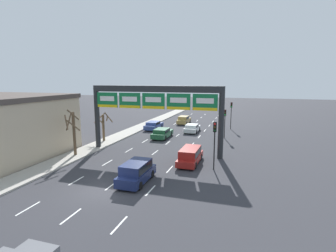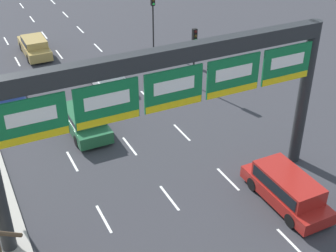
{
  "view_description": "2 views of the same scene",
  "coord_description": "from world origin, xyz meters",
  "px_view_note": "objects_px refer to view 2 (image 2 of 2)",
  "views": [
    {
      "loc": [
        10.12,
        -16.42,
        8.26
      ],
      "look_at": [
        1.57,
        11.02,
        3.19
      ],
      "focal_mm": 28.0,
      "sensor_mm": 36.0,
      "label": 1
    },
    {
      "loc": [
        -7.74,
        -4.53,
        14.4
      ],
      "look_at": [
        1.38,
        13.94,
        2.06
      ],
      "focal_mm": 50.0,
      "sensor_mm": 36.0,
      "label": 2
    }
  ],
  "objects_px": {
    "car_blue": "(6,92)",
    "traffic_light_mid_block": "(194,46)",
    "suv_red": "(287,187)",
    "traffic_light_far_end": "(153,11)",
    "sign_gantry": "(171,92)",
    "car_white": "(106,75)",
    "car_gold": "(34,46)",
    "car_green": "(84,120)"
  },
  "relations": [
    {
      "from": "traffic_light_far_end",
      "to": "suv_red",
      "type": "bearing_deg",
      "value": -97.14
    },
    {
      "from": "car_green",
      "to": "car_gold",
      "type": "xyz_separation_m",
      "value": [
        0.0,
        13.04,
        0.05
      ]
    },
    {
      "from": "car_blue",
      "to": "traffic_light_mid_block",
      "type": "height_order",
      "value": "traffic_light_mid_block"
    },
    {
      "from": "car_green",
      "to": "traffic_light_far_end",
      "type": "xyz_separation_m",
      "value": [
        8.97,
        9.84,
        2.55
      ]
    },
    {
      "from": "suv_red",
      "to": "traffic_light_far_end",
      "type": "distance_m",
      "value": 20.48
    },
    {
      "from": "car_green",
      "to": "car_blue",
      "type": "bearing_deg",
      "value": 120.97
    },
    {
      "from": "car_white",
      "to": "car_gold",
      "type": "relative_size",
      "value": 0.93
    },
    {
      "from": "suv_red",
      "to": "sign_gantry",
      "type": "bearing_deg",
      "value": 151.33
    },
    {
      "from": "sign_gantry",
      "to": "car_white",
      "type": "height_order",
      "value": "sign_gantry"
    },
    {
      "from": "traffic_light_far_end",
      "to": "car_gold",
      "type": "bearing_deg",
      "value": 160.38
    },
    {
      "from": "car_white",
      "to": "car_blue",
      "type": "bearing_deg",
      "value": 177.25
    },
    {
      "from": "suv_red",
      "to": "traffic_light_mid_block",
      "type": "distance_m",
      "value": 13.15
    },
    {
      "from": "sign_gantry",
      "to": "traffic_light_mid_block",
      "type": "xyz_separation_m",
      "value": [
        6.9,
        10.22,
        -2.73
      ]
    },
    {
      "from": "car_white",
      "to": "car_gold",
      "type": "xyz_separation_m",
      "value": [
        -3.24,
        7.6,
        0.09
      ]
    },
    {
      "from": "sign_gantry",
      "to": "car_gold",
      "type": "xyz_separation_m",
      "value": [
        -1.71,
        20.8,
        -4.93
      ]
    },
    {
      "from": "car_white",
      "to": "traffic_light_mid_block",
      "type": "relative_size",
      "value": 1.06
    },
    {
      "from": "car_blue",
      "to": "traffic_light_mid_block",
      "type": "relative_size",
      "value": 1.14
    },
    {
      "from": "sign_gantry",
      "to": "car_gold",
      "type": "distance_m",
      "value": 21.44
    },
    {
      "from": "car_green",
      "to": "traffic_light_far_end",
      "type": "height_order",
      "value": "traffic_light_far_end"
    },
    {
      "from": "car_white",
      "to": "traffic_light_mid_block",
      "type": "distance_m",
      "value": 6.55
    },
    {
      "from": "suv_red",
      "to": "car_white",
      "type": "bearing_deg",
      "value": 101.44
    },
    {
      "from": "car_green",
      "to": "car_gold",
      "type": "distance_m",
      "value": 13.04
    },
    {
      "from": "car_green",
      "to": "traffic_light_far_end",
      "type": "relative_size",
      "value": 1.04
    },
    {
      "from": "car_white",
      "to": "suv_red",
      "type": "xyz_separation_m",
      "value": [
        3.19,
        -15.78,
        0.19
      ]
    },
    {
      "from": "car_white",
      "to": "car_green",
      "type": "height_order",
      "value": "car_green"
    },
    {
      "from": "suv_red",
      "to": "car_blue",
      "type": "bearing_deg",
      "value": 121.57
    },
    {
      "from": "car_white",
      "to": "car_gold",
      "type": "distance_m",
      "value": 8.27
    },
    {
      "from": "car_gold",
      "to": "traffic_light_mid_block",
      "type": "height_order",
      "value": "traffic_light_mid_block"
    },
    {
      "from": "car_green",
      "to": "car_gold",
      "type": "height_order",
      "value": "car_gold"
    },
    {
      "from": "sign_gantry",
      "to": "traffic_light_far_end",
      "type": "relative_size",
      "value": 3.35
    },
    {
      "from": "suv_red",
      "to": "car_blue",
      "type": "distance_m",
      "value": 18.9
    },
    {
      "from": "traffic_light_mid_block",
      "to": "traffic_light_far_end",
      "type": "xyz_separation_m",
      "value": [
        0.36,
        7.38,
        0.3
      ]
    },
    {
      "from": "sign_gantry",
      "to": "car_white",
      "type": "distance_m",
      "value": 14.2
    },
    {
      "from": "traffic_light_mid_block",
      "to": "car_gold",
      "type": "bearing_deg",
      "value": 129.13
    },
    {
      "from": "car_blue",
      "to": "car_white",
      "type": "bearing_deg",
      "value": -2.75
    },
    {
      "from": "car_green",
      "to": "traffic_light_far_end",
      "type": "distance_m",
      "value": 13.55
    },
    {
      "from": "car_white",
      "to": "sign_gantry",
      "type": "bearing_deg",
      "value": -96.64
    },
    {
      "from": "sign_gantry",
      "to": "suv_red",
      "type": "xyz_separation_m",
      "value": [
        4.73,
        -2.59,
        -4.83
      ]
    },
    {
      "from": "car_green",
      "to": "traffic_light_mid_block",
      "type": "xyz_separation_m",
      "value": [
        8.61,
        2.46,
        2.25
      ]
    },
    {
      "from": "traffic_light_mid_block",
      "to": "car_green",
      "type": "bearing_deg",
      "value": -164.06
    },
    {
      "from": "car_gold",
      "to": "traffic_light_mid_block",
      "type": "xyz_separation_m",
      "value": [
        8.61,
        -10.58,
        2.2
      ]
    },
    {
      "from": "car_blue",
      "to": "traffic_light_mid_block",
      "type": "bearing_deg",
      "value": -15.29
    }
  ]
}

